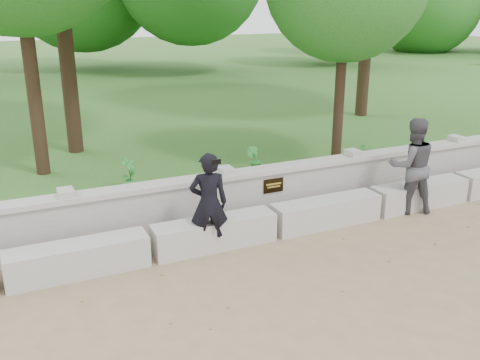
# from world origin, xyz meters

# --- Properties ---
(ground) EXTENTS (80.00, 80.00, 0.00)m
(ground) POSITION_xyz_m (0.00, 0.00, 0.00)
(ground) COLOR #8F7B57
(ground) RESTS_ON ground
(lawn) EXTENTS (40.00, 22.00, 0.25)m
(lawn) POSITION_xyz_m (0.00, 14.00, 0.12)
(lawn) COLOR #2D5B1F
(lawn) RESTS_ON ground
(concrete_bench) EXTENTS (11.90, 0.45, 0.45)m
(concrete_bench) POSITION_xyz_m (0.00, 1.90, 0.22)
(concrete_bench) COLOR #B8B5AE
(concrete_bench) RESTS_ON ground
(parapet_wall) EXTENTS (12.50, 0.35, 0.90)m
(parapet_wall) POSITION_xyz_m (0.00, 2.60, 0.46)
(parapet_wall) COLOR #ADABA3
(parapet_wall) RESTS_ON ground
(man_main) EXTENTS (0.63, 0.58, 1.52)m
(man_main) POSITION_xyz_m (-1.12, 1.80, 0.76)
(man_main) COLOR black
(man_main) RESTS_ON ground
(visitor_left) EXTENTS (0.98, 0.87, 1.69)m
(visitor_left) POSITION_xyz_m (2.65, 1.80, 0.84)
(visitor_left) COLOR #46464B
(visitor_left) RESTS_ON ground
(shrub_a) EXTENTS (0.40, 0.37, 0.63)m
(shrub_a) POSITION_xyz_m (-1.69, 4.28, 0.57)
(shrub_a) COLOR #2C8131
(shrub_a) RESTS_ON lawn
(shrub_b) EXTENTS (0.37, 0.36, 0.53)m
(shrub_b) POSITION_xyz_m (0.85, 4.29, 0.51)
(shrub_b) COLOR #2C8131
(shrub_b) RESTS_ON lawn
(shrub_c) EXTENTS (0.64, 0.62, 0.55)m
(shrub_c) POSITION_xyz_m (2.95, 3.30, 0.52)
(shrub_c) COLOR #2C8131
(shrub_c) RESTS_ON lawn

